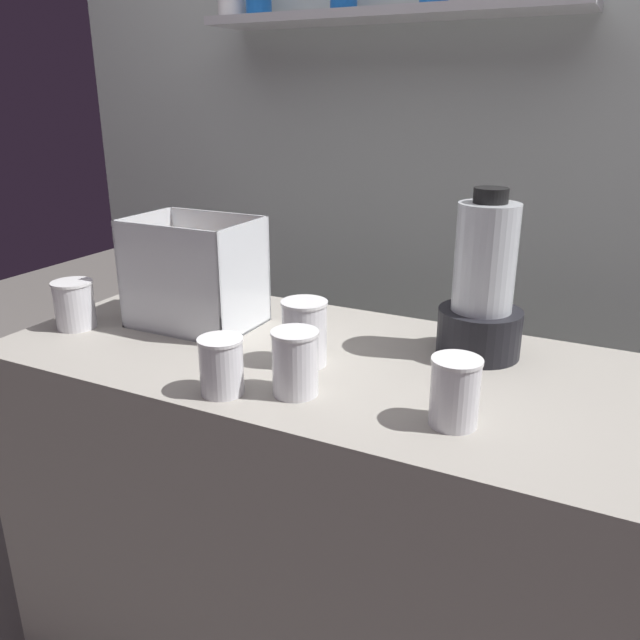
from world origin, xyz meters
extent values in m
cube|color=#9E998E|center=(0.00, 0.00, 0.45)|extent=(1.40, 0.64, 0.90)
cube|color=silver|center=(0.00, 0.77, 1.25)|extent=(2.60, 0.04, 2.50)
cube|color=silver|center=(-0.12, 0.65, 1.63)|extent=(1.06, 0.20, 0.02)
cube|color=white|center=(-0.35, 0.05, 0.90)|extent=(0.29, 0.21, 0.01)
cube|color=white|center=(-0.35, -0.05, 1.03)|extent=(0.29, 0.01, 0.26)
cube|color=white|center=(-0.35, 0.15, 1.03)|extent=(0.29, 0.01, 0.26)
cube|color=white|center=(-0.50, 0.05, 1.03)|extent=(0.01, 0.21, 0.26)
cube|color=white|center=(-0.21, 0.05, 1.03)|extent=(0.01, 0.21, 0.26)
cone|color=orange|center=(-0.32, 0.06, 0.93)|extent=(0.09, 0.15, 0.03)
cone|color=orange|center=(-0.39, 0.04, 0.92)|extent=(0.13, 0.14, 0.03)
cone|color=orange|center=(-0.32, 0.05, 0.93)|extent=(0.08, 0.18, 0.03)
cone|color=orange|center=(-0.36, 0.05, 0.92)|extent=(0.18, 0.07, 0.03)
cone|color=orange|center=(-0.39, 0.05, 0.96)|extent=(0.04, 0.17, 0.03)
cone|color=orange|center=(-0.36, 0.05, 0.95)|extent=(0.07, 0.18, 0.03)
cone|color=orange|center=(-0.31, 0.04, 0.96)|extent=(0.17, 0.06, 0.03)
cylinder|color=black|center=(0.30, 0.16, 0.95)|extent=(0.18, 0.18, 0.10)
cylinder|color=silver|center=(0.30, 0.16, 1.11)|extent=(0.13, 0.13, 0.22)
cylinder|color=orange|center=(0.30, 0.16, 1.02)|extent=(0.11, 0.11, 0.04)
cylinder|color=black|center=(0.30, 0.16, 1.24)|extent=(0.07, 0.07, 0.03)
cylinder|color=white|center=(-0.60, -0.10, 0.95)|extent=(0.09, 0.09, 0.11)
cylinder|color=yellow|center=(-0.60, -0.10, 0.94)|extent=(0.08, 0.08, 0.09)
cylinder|color=white|center=(-0.60, -0.10, 1.01)|extent=(0.10, 0.10, 0.01)
cylinder|color=white|center=(-0.08, -0.24, 0.95)|extent=(0.08, 0.08, 0.10)
cylinder|color=maroon|center=(-0.08, -0.24, 0.94)|extent=(0.07, 0.07, 0.07)
cylinder|color=white|center=(-0.08, -0.24, 1.01)|extent=(0.08, 0.08, 0.01)
cylinder|color=white|center=(-0.01, -0.05, 0.96)|extent=(0.09, 0.09, 0.13)
cylinder|color=red|center=(-0.01, -0.05, 0.94)|extent=(0.08, 0.08, 0.09)
cylinder|color=white|center=(-0.01, -0.05, 1.03)|extent=(0.10, 0.10, 0.01)
cylinder|color=white|center=(0.04, -0.18, 0.96)|extent=(0.09, 0.09, 0.12)
cylinder|color=orange|center=(0.04, -0.18, 0.93)|extent=(0.08, 0.08, 0.07)
cylinder|color=white|center=(0.04, -0.18, 1.02)|extent=(0.09, 0.09, 0.01)
cylinder|color=white|center=(0.34, -0.17, 0.96)|extent=(0.08, 0.08, 0.11)
cylinder|color=maroon|center=(0.34, -0.17, 0.94)|extent=(0.08, 0.08, 0.08)
cylinder|color=white|center=(0.34, -0.17, 1.02)|extent=(0.09, 0.09, 0.01)
camera|label=1|loc=(0.56, -1.12, 1.43)|focal=35.80mm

